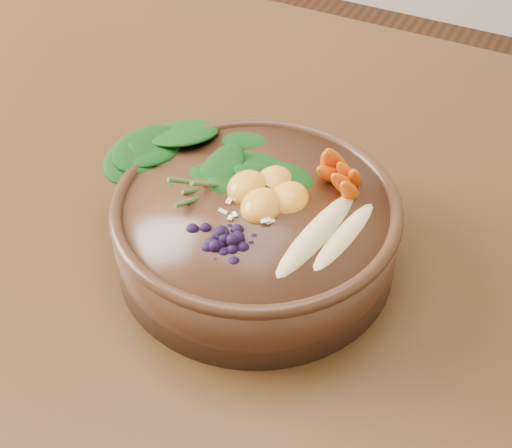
{
  "coord_description": "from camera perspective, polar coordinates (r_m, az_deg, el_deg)",
  "views": [
    {
      "loc": [
        0.45,
        -0.49,
        1.24
      ],
      "look_at": [
        0.23,
        -0.06,
        0.8
      ],
      "focal_mm": 50.0,
      "sensor_mm": 36.0,
      "label": 1
    }
  ],
  "objects": [
    {
      "name": "stoneware_bowl",
      "position": [
        0.67,
        -0.0,
        -0.63
      ],
      "size": [
        0.3,
        0.3,
        0.07
      ],
      "primitive_type": "cylinder",
      "rotation": [
        0.0,
        0.0,
        -0.14
      ],
      "color": "#4C2E1C",
      "rests_on": "dining_table"
    },
    {
      "name": "blueberry_pile",
      "position": [
        0.6,
        -2.79,
        0.05
      ],
      "size": [
        0.13,
        0.11,
        0.04
      ],
      "primitive_type": null,
      "rotation": [
        0.0,
        0.0,
        -0.14
      ],
      "color": "black",
      "rests_on": "stoneware_bowl"
    },
    {
      "name": "dining_table",
      "position": [
        0.89,
        -12.0,
        0.27
      ],
      "size": [
        1.6,
        0.9,
        0.75
      ],
      "color": "#331C0C",
      "rests_on": "ground"
    },
    {
      "name": "banana_halves",
      "position": [
        0.61,
        6.07,
        0.03
      ],
      "size": [
        0.06,
        0.15,
        0.03
      ],
      "rotation": [
        0.0,
        0.0,
        -0.14
      ],
      "color": "#E0CC84",
      "rests_on": "stoneware_bowl"
    },
    {
      "name": "kale_heap",
      "position": [
        0.68,
        -0.18,
        6.69
      ],
      "size": [
        0.19,
        0.18,
        0.04
      ],
      "primitive_type": null,
      "rotation": [
        0.0,
        0.0,
        -0.14
      ],
      "color": "#11470F",
      "rests_on": "stoneware_bowl"
    },
    {
      "name": "carrot_cluster",
      "position": [
        0.65,
        7.07,
        5.86
      ],
      "size": [
        0.06,
        0.06,
        0.07
      ],
      "primitive_type": null,
      "rotation": [
        0.0,
        0.0,
        -0.14
      ],
      "color": "#DC5406",
      "rests_on": "stoneware_bowl"
    },
    {
      "name": "coconut_flakes",
      "position": [
        0.63,
        -0.82,
        0.95
      ],
      "size": [
        0.09,
        0.07,
        0.01
      ],
      "primitive_type": null,
      "rotation": [
        0.0,
        0.0,
        -0.14
      ],
      "color": "white",
      "rests_on": "stoneware_bowl"
    },
    {
      "name": "mandarin_cluster",
      "position": [
        0.64,
        0.97,
        3.36
      ],
      "size": [
        0.09,
        0.09,
        0.03
      ],
      "primitive_type": null,
      "rotation": [
        0.0,
        0.0,
        -0.14
      ],
      "color": "orange",
      "rests_on": "stoneware_bowl"
    }
  ]
}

